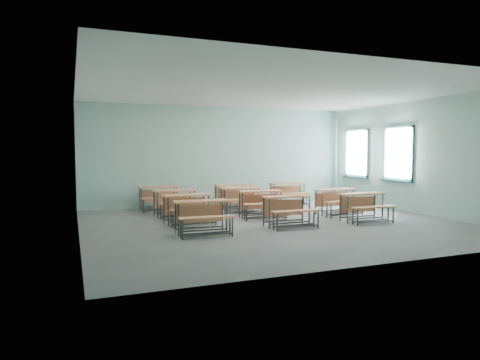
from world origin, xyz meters
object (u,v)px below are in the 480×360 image
Objects in this scene: desk_unit_r1c0 at (188,204)px; desk_unit_r3c1 at (234,192)px; desk_unit_r0c0 at (202,212)px; desk_unit_r1c1 at (261,200)px; desk_unit_r2c0 at (176,199)px; desk_unit_r0c2 at (364,203)px; desk_unit_r1c2 at (337,198)px; desk_unit_r2c1 at (241,196)px; desk_unit_r0c1 at (289,206)px; desk_unit_r3c0 at (159,194)px; desk_unit_r3c2 at (289,190)px.

desk_unit_r1c0 and desk_unit_r3c1 have the same top height.
desk_unit_r0c0 is at bearing -99.19° from desk_unit_r1c0.
desk_unit_r0c0 and desk_unit_r3c1 have the same top height.
desk_unit_r2c0 is (-2.04, 1.09, 0.00)m from desk_unit_r1c1.
desk_unit_r1c1 is at bearing 145.46° from desk_unit_r0c2.
desk_unit_r2c1 is (-2.31, 1.37, 0.00)m from desk_unit_r1c2.
desk_unit_r0c0 is 2.15m from desk_unit_r0c1.
desk_unit_r1c2 is at bearing -25.91° from desk_unit_r2c0.
desk_unit_r1c0 is 2.62m from desk_unit_r3c0.
desk_unit_r0c2 is 0.94× the size of desk_unit_r1c1.
desk_unit_r0c0 and desk_unit_r2c0 have the same top height.
desk_unit_r2c1 is at bearing -102.28° from desk_unit_r3c1.
desk_unit_r0c0 is 1.01× the size of desk_unit_r3c1.
desk_unit_r1c0 is 1.30m from desk_unit_r2c0.
desk_unit_r2c1 and desk_unit_r3c2 have the same top height.
desk_unit_r1c2 is at bearing -31.94° from desk_unit_r3c0.
desk_unit_r3c1 is at bearing 75.91° from desk_unit_r2c1.
desk_unit_r1c0 is 2.29m from desk_unit_r2c1.
desk_unit_r2c1 is at bearing 26.88° from desk_unit_r1c0.
desk_unit_r3c0 is 1.00× the size of desk_unit_r3c1.
desk_unit_r0c1 is 0.94× the size of desk_unit_r1c1.
desk_unit_r2c0 is 1.02× the size of desk_unit_r3c2.
desk_unit_r0c0 and desk_unit_r0c1 have the same top height.
desk_unit_r0c2 is (2.07, -0.10, 0.00)m from desk_unit_r0c1.
desk_unit_r0c1 and desk_unit_r3c0 have the same top height.
desk_unit_r1c1 and desk_unit_r3c0 have the same top height.
desk_unit_r3c2 is at bearing 91.74° from desk_unit_r1c2.
desk_unit_r0c2 is at bearing -42.20° from desk_unit_r3c0.
desk_unit_r1c2 and desk_unit_r3c1 have the same top height.
desk_unit_r2c0 is at bearing 82.82° from desk_unit_r1c0.
desk_unit_r0c0 is at bearing -120.80° from desk_unit_r3c1.
desk_unit_r1c1 is 1.04× the size of desk_unit_r1c2.
desk_unit_r2c0 and desk_unit_r3c2 have the same top height.
desk_unit_r0c1 is at bearing -112.28° from desk_unit_r3c2.
desk_unit_r1c1 is 1.06× the size of desk_unit_r3c1.
desk_unit_r0c1 is 0.97× the size of desk_unit_r1c2.
desk_unit_r1c1 is 3.29m from desk_unit_r3c0.
desk_unit_r0c1 is (2.15, 0.15, 0.00)m from desk_unit_r0c0.
desk_unit_r3c2 is at bearing 23.86° from desk_unit_r2c1.
desk_unit_r2c1 is (1.89, 1.30, 0.00)m from desk_unit_r1c0.
desk_unit_r0c1 and desk_unit_r3c1 have the same top height.
desk_unit_r3c0 and desk_unit_r3c2 have the same top height.
desk_unit_r0c2 is 0.93× the size of desk_unit_r1c0.
desk_unit_r0c0 is 2.59m from desk_unit_r1c1.
desk_unit_r2c1 is 1.02× the size of desk_unit_r3c1.
desk_unit_r2c0 is (-2.12, 2.49, 0.00)m from desk_unit_r0c1.
desk_unit_r1c2 is (4.24, 1.26, 0.00)m from desk_unit_r0c0.
desk_unit_r2c0 is at bearing 130.00° from desk_unit_r0c1.
desk_unit_r2c1 is 0.97× the size of desk_unit_r3c2.
desk_unit_r1c2 is at bearing -33.52° from desk_unit_r2c1.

